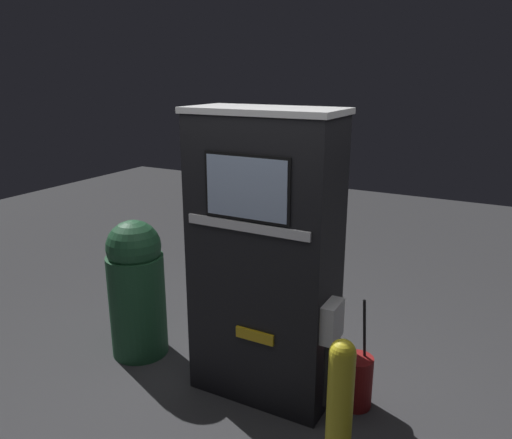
% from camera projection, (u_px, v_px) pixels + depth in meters
% --- Properties ---
extents(ground_plane, '(14.00, 14.00, 0.00)m').
position_uv_depth(ground_plane, '(248.00, 406.00, 3.51)').
color(ground_plane, '#38383A').
extents(gas_pump, '(1.10, 0.51, 2.05)m').
position_uv_depth(gas_pump, '(264.00, 259.00, 3.42)').
color(gas_pump, black).
rests_on(gas_pump, ground_plane).
extents(safety_bollard, '(0.14, 0.14, 0.93)m').
position_uv_depth(safety_bollard, '(339.00, 413.00, 2.70)').
color(safety_bollard, yellow).
rests_on(safety_bollard, ground_plane).
extents(trash_bin, '(0.46, 0.46, 1.15)m').
position_uv_depth(trash_bin, '(137.00, 287.00, 4.05)').
color(trash_bin, '#1E4C2D').
rests_on(trash_bin, ground_plane).
extents(squeegee_bucket, '(0.22, 0.22, 0.84)m').
position_uv_depth(squeegee_bucket, '(356.00, 381.00, 3.48)').
color(squeegee_bucket, maroon).
rests_on(squeegee_bucket, ground_plane).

